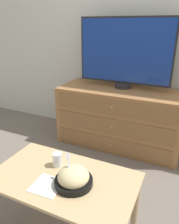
{
  "coord_description": "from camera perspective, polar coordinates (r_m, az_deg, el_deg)",
  "views": [
    {
      "loc": [
        0.55,
        -2.59,
        1.37
      ],
      "look_at": [
        -0.05,
        -1.29,
        0.79
      ],
      "focal_mm": 35.0,
      "sensor_mm": 36.0,
      "label": 1
    }
  ],
  "objects": [
    {
      "name": "tv",
      "position": [
        2.48,
        9.2,
        15.0
      ],
      "size": [
        1.04,
        0.18,
        0.76
      ],
      "color": "#232328",
      "rests_on": "dresser"
    },
    {
      "name": "wall_back",
      "position": [
        2.68,
        13.87,
        19.99
      ],
      "size": [
        12.0,
        0.05,
        2.6
      ],
      "color": "silver",
      "rests_on": "ground_plane"
    },
    {
      "name": "takeout_bowl",
      "position": [
        1.36,
        -4.19,
        -16.81
      ],
      "size": [
        0.23,
        0.23,
        0.18
      ],
      "color": "black",
      "rests_on": "coffee_table"
    },
    {
      "name": "dresser",
      "position": [
        2.6,
        7.74,
        -1.44
      ],
      "size": [
        1.41,
        0.57,
        0.69
      ],
      "color": "#9E6B3D",
      "rests_on": "ground_plane"
    },
    {
      "name": "coffee_table",
      "position": [
        1.49,
        -6.79,
        -18.78
      ],
      "size": [
        0.92,
        0.53,
        0.47
      ],
      "color": "tan",
      "rests_on": "ground_plane"
    },
    {
      "name": "ground_plane",
      "position": [
        2.98,
        11.51,
        -5.74
      ],
      "size": [
        12.0,
        12.0,
        0.0
      ],
      "primitive_type": "plane",
      "color": "#70665B"
    },
    {
      "name": "napkin",
      "position": [
        1.4,
        -11.0,
        -18.32
      ],
      "size": [
        0.18,
        0.18,
        0.0
      ],
      "color": "white",
      "rests_on": "coffee_table"
    },
    {
      "name": "drink_cup",
      "position": [
        1.52,
        -8.39,
        -12.38
      ],
      "size": [
        0.06,
        0.06,
        0.1
      ],
      "color": "beige",
      "rests_on": "coffee_table"
    }
  ]
}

